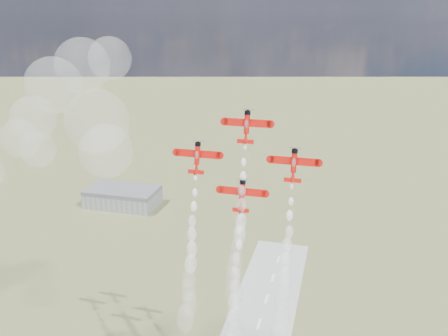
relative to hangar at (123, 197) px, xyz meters
name	(u,v)px	position (x,y,z in m)	size (l,w,h in m)	color
hangar	(123,197)	(0.00, 0.00, 0.00)	(50.00, 28.00, 13.00)	gray
plane_lead	(247,126)	(123.01, -158.51, 96.00)	(13.55, 5.30, 9.48)	red
plane_left	(197,157)	(108.88, -161.16, 86.47)	(13.55, 5.30, 9.48)	red
plane_right	(294,164)	(137.14, -161.16, 86.47)	(13.55, 5.30, 9.48)	red
plane_slot	(242,195)	(123.01, -163.80, 76.94)	(13.55, 5.30, 9.48)	red
smoke_trail_lead	(236,263)	(122.76, -169.36, 57.93)	(5.31, 14.79, 44.18)	white
smoke_trail_left	(189,289)	(108.94, -171.89, 48.45)	(5.86, 14.69, 43.77)	white
smoke_trail_right	(282,303)	(136.86, -171.74, 48.51)	(5.33, 14.66, 44.11)	white
smoke_trail_slot	(232,330)	(123.01, -174.56, 38.73)	(5.40, 15.08, 44.22)	white
drifted_smoke_cloud	(58,118)	(60.00, -155.70, 94.10)	(67.99, 37.47, 52.27)	white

